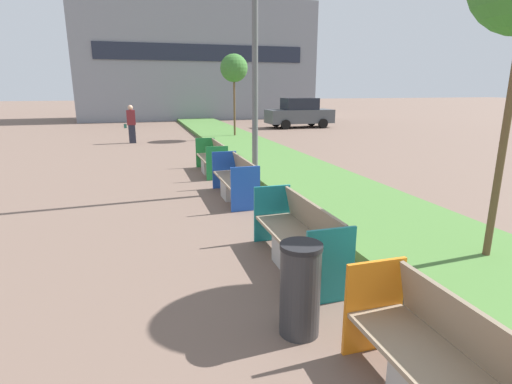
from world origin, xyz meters
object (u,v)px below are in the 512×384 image
(pedestrian_walking, at_px, (131,124))
(bench_teal_frame, at_px, (298,241))
(bench_green_frame, at_px, (212,161))
(parked_car_distant, at_px, (299,113))
(bench_blue_frame, at_px, (235,183))
(sapling_tree_far, at_px, (234,68))
(litter_bin, at_px, (300,289))
(bench_orange_frame, at_px, (445,381))

(pedestrian_walking, bearing_deg, bench_teal_frame, -80.78)
(bench_green_frame, distance_m, parked_car_distant, 14.75)
(bench_teal_frame, distance_m, pedestrian_walking, 14.67)
(bench_blue_frame, distance_m, sapling_tree_far, 11.55)
(litter_bin, bearing_deg, pedestrian_walking, 96.21)
(sapling_tree_far, bearing_deg, bench_green_frame, -108.18)
(bench_orange_frame, relative_size, parked_car_distant, 0.45)
(bench_teal_frame, height_order, bench_green_frame, same)
(bench_teal_frame, relative_size, bench_green_frame, 1.07)
(bench_blue_frame, relative_size, litter_bin, 2.13)
(bench_orange_frame, xyz_separation_m, pedestrian_walking, (-2.35, 17.37, 0.52))
(litter_bin, bearing_deg, bench_teal_frame, 68.20)
(bench_orange_frame, height_order, litter_bin, litter_bin)
(bench_blue_frame, distance_m, pedestrian_walking, 10.93)
(litter_bin, bearing_deg, bench_orange_frame, -66.32)
(bench_blue_frame, distance_m, bench_green_frame, 2.97)
(litter_bin, relative_size, sapling_tree_far, 0.24)
(bench_teal_frame, bearing_deg, pedestrian_walking, 99.22)
(bench_orange_frame, bearing_deg, parked_car_distant, 70.25)
(litter_bin, height_order, parked_car_distant, parked_car_distant)
(bench_green_frame, distance_m, litter_bin, 8.33)
(bench_blue_frame, bearing_deg, pedestrian_walking, 102.43)
(bench_orange_frame, xyz_separation_m, litter_bin, (-0.61, 1.38, 0.14))
(bench_orange_frame, height_order, parked_car_distant, parked_car_distant)
(bench_teal_frame, distance_m, bench_blue_frame, 3.81)
(bench_blue_frame, bearing_deg, parked_car_distant, 62.72)
(bench_green_frame, relative_size, litter_bin, 2.03)
(bench_orange_frame, xyz_separation_m, bench_blue_frame, (0.00, 6.71, 0.01))
(bench_green_frame, bearing_deg, bench_blue_frame, -89.98)
(sapling_tree_far, bearing_deg, bench_teal_frame, -100.00)
(litter_bin, xyz_separation_m, sapling_tree_far, (3.19, 16.18, 2.89))
(bench_orange_frame, xyz_separation_m, sapling_tree_far, (2.59, 17.56, 3.03))
(bench_teal_frame, bearing_deg, bench_blue_frame, 90.01)
(litter_bin, relative_size, parked_car_distant, 0.24)
(parked_car_distant, bearing_deg, bench_blue_frame, -117.65)
(bench_teal_frame, height_order, pedestrian_walking, pedestrian_walking)
(bench_orange_frame, distance_m, pedestrian_walking, 17.54)
(parked_car_distant, bearing_deg, bench_green_frame, -122.96)
(litter_bin, relative_size, pedestrian_walking, 0.57)
(bench_orange_frame, distance_m, bench_green_frame, 9.69)
(bench_blue_frame, bearing_deg, litter_bin, -96.50)
(sapling_tree_far, distance_m, parked_car_distant, 7.44)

